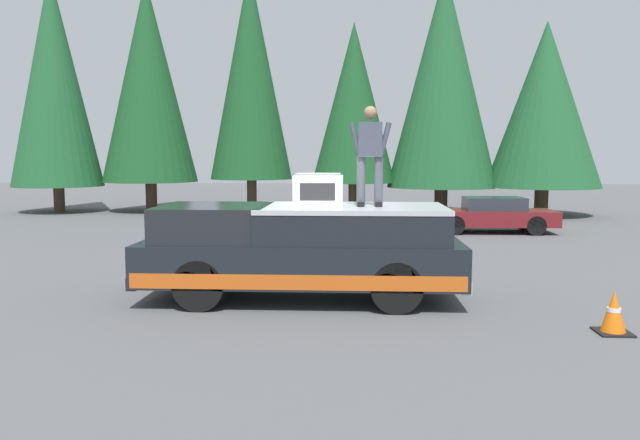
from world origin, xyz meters
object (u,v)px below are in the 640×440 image
parked_car_maroon (491,215)px  traffic_cone (614,313)px  pickup_truck (302,250)px  compressor_unit (318,190)px  person_on_truck_bed (370,153)px

parked_car_maroon → traffic_cone: parked_car_maroon is taller
pickup_truck → parked_car_maroon: bearing=-29.1°
compressor_unit → traffic_cone: bearing=-113.3°
pickup_truck → person_on_truck_bed: (-0.07, -1.17, 1.68)m
person_on_truck_bed → traffic_cone: 4.45m
pickup_truck → compressor_unit: 1.09m
person_on_truck_bed → parked_car_maroon: size_ratio=0.41×
parked_car_maroon → compressor_unit: bearing=152.1°
person_on_truck_bed → traffic_cone: bearing=-117.3°
compressor_unit → parked_car_maroon: bearing=-27.9°
compressor_unit → parked_car_maroon: 11.10m
pickup_truck → parked_car_maroon: size_ratio=1.35×
pickup_truck → traffic_cone: bearing=-111.8°
person_on_truck_bed → compressor_unit: bearing=84.1°
compressor_unit → person_on_truck_bed: (-0.09, -0.88, 0.62)m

